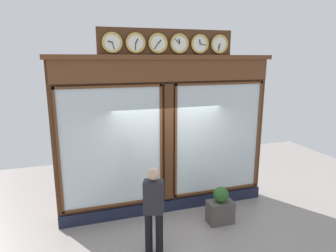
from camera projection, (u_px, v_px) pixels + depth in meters
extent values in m
cube|color=#4C2B16|center=(166.00, 138.00, 6.87)|extent=(4.95, 0.30, 3.55)
cube|color=#191E33|center=(168.00, 206.00, 7.08)|extent=(4.95, 0.08, 0.28)
cube|color=brown|center=(169.00, 71.00, 6.35)|extent=(4.85, 0.08, 0.46)
cube|color=brown|center=(168.00, 57.00, 6.30)|extent=(5.05, 0.20, 0.10)
cube|color=silver|center=(218.00, 139.00, 7.11)|extent=(2.12, 0.02, 2.58)
cube|color=brown|center=(221.00, 84.00, 6.80)|extent=(2.22, 0.04, 0.05)
cube|color=brown|center=(217.00, 190.00, 7.38)|extent=(2.22, 0.04, 0.05)
cube|color=brown|center=(258.00, 135.00, 7.41)|extent=(0.05, 0.04, 2.68)
cube|color=brown|center=(176.00, 143.00, 6.77)|extent=(0.05, 0.04, 2.68)
cube|color=silver|center=(112.00, 148.00, 6.36)|extent=(2.12, 0.02, 2.58)
cube|color=brown|center=(110.00, 87.00, 6.05)|extent=(2.22, 0.04, 0.05)
cube|color=brown|center=(115.00, 205.00, 6.63)|extent=(2.22, 0.04, 0.05)
cube|color=brown|center=(58.00, 153.00, 6.02)|extent=(0.05, 0.04, 2.68)
cube|color=brown|center=(161.00, 144.00, 6.66)|extent=(0.05, 0.04, 2.68)
cube|color=#4C2B16|center=(168.00, 143.00, 6.72)|extent=(0.20, 0.10, 2.68)
cube|color=#4C2B16|center=(168.00, 44.00, 6.28)|extent=(2.96, 0.06, 0.60)
cylinder|color=white|center=(219.00, 44.00, 6.55)|extent=(0.33, 0.02, 0.33)
torus|color=gold|center=(220.00, 44.00, 6.55)|extent=(0.41, 0.05, 0.41)
cube|color=black|center=(219.00, 46.00, 6.55)|extent=(0.04, 0.01, 0.09)
cube|color=black|center=(219.00, 47.00, 6.55)|extent=(0.04, 0.01, 0.14)
sphere|color=black|center=(220.00, 44.00, 6.54)|extent=(0.02, 0.02, 0.02)
cylinder|color=white|center=(200.00, 44.00, 6.41)|extent=(0.33, 0.02, 0.33)
torus|color=gold|center=(200.00, 44.00, 6.41)|extent=(0.41, 0.05, 0.41)
cube|color=black|center=(200.00, 42.00, 6.39)|extent=(0.03, 0.01, 0.09)
cube|color=black|center=(203.00, 45.00, 6.42)|extent=(0.14, 0.01, 0.04)
sphere|color=black|center=(200.00, 44.00, 6.40)|extent=(0.02, 0.02, 0.02)
cylinder|color=white|center=(179.00, 44.00, 6.27)|extent=(0.33, 0.02, 0.33)
torus|color=gold|center=(180.00, 44.00, 6.27)|extent=(0.42, 0.05, 0.42)
cube|color=black|center=(179.00, 41.00, 6.25)|extent=(0.03, 0.01, 0.09)
cube|color=black|center=(177.00, 41.00, 6.23)|extent=(0.11, 0.01, 0.10)
sphere|color=black|center=(180.00, 43.00, 6.26)|extent=(0.02, 0.02, 0.02)
cylinder|color=white|center=(158.00, 43.00, 6.13)|extent=(0.33, 0.02, 0.33)
torus|color=gold|center=(158.00, 43.00, 6.13)|extent=(0.41, 0.05, 0.41)
cube|color=black|center=(160.00, 42.00, 6.12)|extent=(0.08, 0.01, 0.08)
cube|color=black|center=(156.00, 46.00, 6.12)|extent=(0.09, 0.01, 0.12)
sphere|color=black|center=(158.00, 43.00, 6.12)|extent=(0.02, 0.02, 0.02)
cylinder|color=white|center=(136.00, 43.00, 5.99)|extent=(0.33, 0.02, 0.33)
torus|color=gold|center=(136.00, 43.00, 5.99)|extent=(0.41, 0.05, 0.41)
cube|color=black|center=(137.00, 41.00, 5.98)|extent=(0.06, 0.01, 0.09)
cube|color=black|center=(136.00, 46.00, 5.99)|extent=(0.02, 0.01, 0.14)
sphere|color=black|center=(136.00, 43.00, 5.98)|extent=(0.02, 0.02, 0.02)
cylinder|color=white|center=(112.00, 42.00, 5.85)|extent=(0.33, 0.02, 0.33)
torus|color=gold|center=(112.00, 42.00, 5.85)|extent=(0.41, 0.05, 0.41)
cube|color=black|center=(110.00, 42.00, 5.83)|extent=(0.09, 0.01, 0.04)
cube|color=black|center=(113.00, 46.00, 5.86)|extent=(0.05, 0.01, 0.14)
sphere|color=black|center=(112.00, 42.00, 5.84)|extent=(0.02, 0.02, 0.02)
cylinder|color=black|center=(149.00, 232.00, 5.51)|extent=(0.14, 0.14, 0.82)
cylinder|color=black|center=(159.00, 233.00, 5.50)|extent=(0.14, 0.14, 0.82)
cube|color=#232328|center=(154.00, 197.00, 5.35)|extent=(0.42, 0.34, 0.62)
sphere|color=tan|center=(153.00, 174.00, 5.25)|extent=(0.22, 0.22, 0.22)
cube|color=#4C4742|center=(220.00, 212.00, 6.57)|extent=(0.56, 0.36, 0.50)
sphere|color=#285623|center=(221.00, 194.00, 6.48)|extent=(0.33, 0.33, 0.33)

